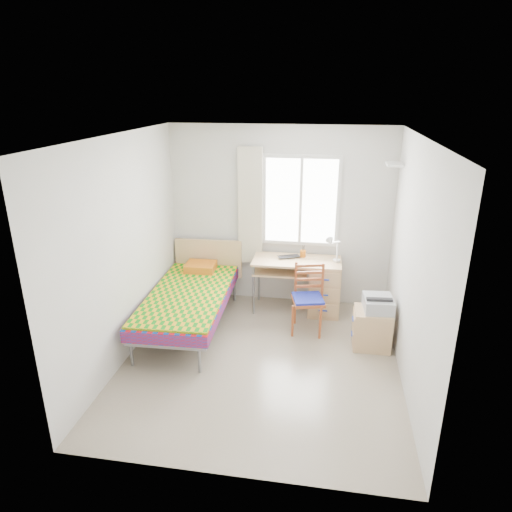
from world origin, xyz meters
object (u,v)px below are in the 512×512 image
at_px(cabinet, 372,328).
at_px(printer, 378,303).
at_px(chair, 309,294).
at_px(bed, 190,296).
at_px(desk, 319,284).

xyz_separation_m(cabinet, printer, (0.05, 0.03, 0.34)).
relative_size(chair, cabinet, 1.85).
relative_size(cabinet, printer, 1.18).
height_order(cabinet, printer, printer).
distance_m(bed, cabinet, 2.38).
distance_m(bed, desk, 1.83).
bearing_deg(cabinet, bed, 176.71).
bearing_deg(chair, cabinet, -34.56).
bearing_deg(chair, printer, -31.57).
xyz_separation_m(bed, cabinet, (2.37, -0.13, -0.20)).
height_order(bed, printer, bed).
height_order(bed, chair, bed).
relative_size(desk, chair, 1.36).
bearing_deg(bed, printer, -4.59).
relative_size(bed, cabinet, 4.39).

